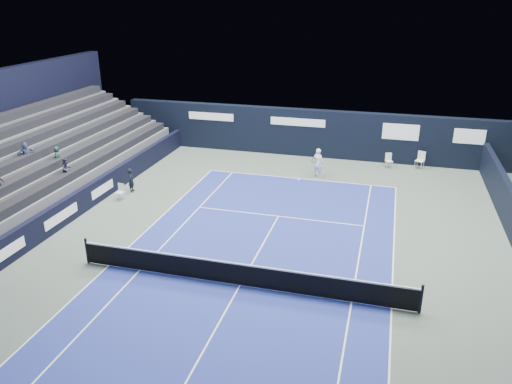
% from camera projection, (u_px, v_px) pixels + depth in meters
% --- Properties ---
extents(ground, '(48.00, 48.00, 0.00)m').
position_uv_depth(ground, '(254.00, 260.00, 20.36)').
color(ground, '#4A584E').
rests_on(ground, ground).
extents(court_surface, '(10.97, 23.77, 0.01)m').
position_uv_depth(court_surface, '(240.00, 285.00, 18.57)').
color(court_surface, navy).
rests_on(court_surface, ground).
extents(folding_chair_back_a, '(0.51, 0.53, 0.91)m').
position_uv_depth(folding_chair_back_a, '(389.00, 158.00, 30.92)').
color(folding_chair_back_a, silver).
rests_on(folding_chair_back_a, ground).
extents(folding_chair_back_b, '(0.62, 0.61, 1.08)m').
position_uv_depth(folding_chair_back_b, '(421.00, 159.00, 30.72)').
color(folding_chair_back_b, silver).
rests_on(folding_chair_back_b, ground).
extents(line_judge_chair, '(0.41, 0.40, 0.85)m').
position_uv_depth(line_judge_chair, '(120.00, 190.00, 26.16)').
color(line_judge_chair, silver).
rests_on(line_judge_chair, ground).
extents(line_judge, '(0.41, 0.54, 1.32)m').
position_uv_depth(line_judge, '(131.00, 180.00, 27.10)').
color(line_judge, black).
rests_on(line_judge, ground).
extents(court_markings, '(11.03, 23.83, 0.00)m').
position_uv_depth(court_markings, '(240.00, 285.00, 18.56)').
color(court_markings, white).
rests_on(court_markings, court_surface).
extents(tennis_net, '(12.90, 0.10, 1.10)m').
position_uv_depth(tennis_net, '(240.00, 274.00, 18.38)').
color(tennis_net, black).
rests_on(tennis_net, ground).
extents(back_sponsor_wall, '(26.00, 0.63, 3.10)m').
position_uv_depth(back_sponsor_wall, '(313.00, 133.00, 32.76)').
color(back_sponsor_wall, black).
rests_on(back_sponsor_wall, ground).
extents(side_barrier_left, '(0.33, 22.00, 1.20)m').
position_uv_depth(side_barrier_left, '(99.00, 189.00, 26.02)').
color(side_barrier_left, black).
rests_on(side_barrier_left, ground).
extents(spectator_stand, '(6.00, 18.00, 6.40)m').
position_uv_depth(spectator_stand, '(46.00, 153.00, 27.36)').
color(spectator_stand, '#505053').
rests_on(spectator_stand, ground).
extents(tennis_player, '(0.74, 0.93, 1.73)m').
position_uv_depth(tennis_player, '(318.00, 163.00, 29.23)').
color(tennis_player, white).
rests_on(tennis_player, ground).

